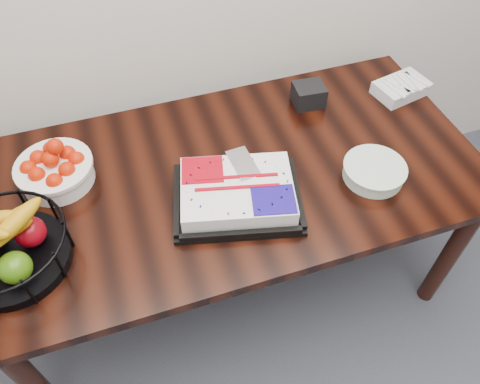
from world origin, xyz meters
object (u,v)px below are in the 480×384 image
object	(u,v)px
table	(231,187)
fruit_basket	(6,247)
cake_tray	(237,193)
plate_stack	(374,171)
tangerine_bowl	(54,166)
napkin_box	(309,95)

from	to	relation	value
table	fruit_basket	bearing A→B (deg)	-168.76
table	cake_tray	bearing A→B (deg)	-99.13
cake_tray	plate_stack	distance (m)	0.49
table	tangerine_bowl	size ratio (longest dim) A/B	6.85
tangerine_bowl	fruit_basket	bearing A→B (deg)	-117.35
napkin_box	table	bearing A→B (deg)	-147.69
cake_tray	tangerine_bowl	bearing A→B (deg)	153.11
table	fruit_basket	size ratio (longest dim) A/B	4.94
table	tangerine_bowl	bearing A→B (deg)	165.52
plate_stack	napkin_box	bearing A→B (deg)	96.94
cake_tray	napkin_box	size ratio (longest dim) A/B	4.08
table	plate_stack	size ratio (longest dim) A/B	8.21
table	tangerine_bowl	distance (m)	0.62
cake_tray	plate_stack	world-z (taller)	cake_tray
napkin_box	plate_stack	bearing A→B (deg)	-83.06
cake_tray	napkin_box	distance (m)	0.58
cake_tray	fruit_basket	xyz separation A→B (m)	(-0.71, -0.01, 0.04)
tangerine_bowl	fruit_basket	xyz separation A→B (m)	(-0.15, -0.30, 0.01)
tangerine_bowl	fruit_basket	world-z (taller)	fruit_basket
napkin_box	fruit_basket	bearing A→B (deg)	-160.50
table	cake_tray	distance (m)	0.19
tangerine_bowl	plate_stack	xyz separation A→B (m)	(1.05, -0.33, -0.04)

